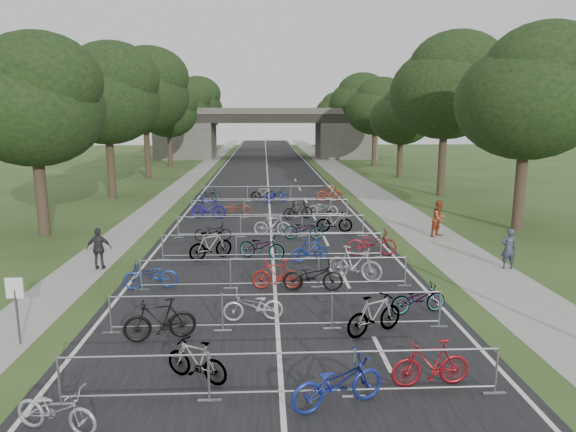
# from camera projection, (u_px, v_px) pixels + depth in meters

# --- Properties ---
(ground) EXTENTS (200.00, 200.00, 0.00)m
(ground) POSITION_uv_depth(u_px,v_px,m) (282.00, 399.00, 10.88)
(ground) COLOR #31451D
(ground) RESTS_ON ground
(road) EXTENTS (11.00, 140.00, 0.01)m
(road) POSITION_uv_depth(u_px,v_px,m) (267.00, 168.00, 59.91)
(road) COLOR black
(road) RESTS_ON ground
(sidewalk_right) EXTENTS (3.00, 140.00, 0.01)m
(sidewalk_right) POSITION_uv_depth(u_px,v_px,m) (335.00, 167.00, 60.27)
(sidewalk_right) COLOR gray
(sidewalk_right) RESTS_ON ground
(sidewalk_left) EXTENTS (2.00, 140.00, 0.01)m
(sidewalk_left) POSITION_uv_depth(u_px,v_px,m) (202.00, 168.00, 59.56)
(sidewalk_left) COLOR gray
(sidewalk_left) RESTS_ON ground
(lane_markings) EXTENTS (0.12, 140.00, 0.00)m
(lane_markings) POSITION_uv_depth(u_px,v_px,m) (267.00, 168.00, 59.91)
(lane_markings) COLOR silver
(lane_markings) RESTS_ON ground
(overpass_bridge) EXTENTS (31.00, 8.00, 7.05)m
(overpass_bridge) POSITION_uv_depth(u_px,v_px,m) (266.00, 133.00, 73.94)
(overpass_bridge) COLOR #4B4843
(overpass_bridge) RESTS_ON ground
(park_sign) EXTENTS (0.45, 0.06, 1.83)m
(park_sign) POSITION_uv_depth(u_px,v_px,m) (16.00, 298.00, 13.27)
(park_sign) COLOR #4C4C51
(park_sign) RESTS_ON ground
(tree_left_0) EXTENTS (6.72, 6.72, 10.25)m
(tree_left_0) POSITION_uv_depth(u_px,v_px,m) (34.00, 104.00, 24.73)
(tree_left_0) COLOR #33261C
(tree_left_0) RESTS_ON ground
(tree_right_0) EXTENTS (7.17, 7.17, 10.93)m
(tree_right_0) POSITION_uv_depth(u_px,v_px,m) (531.00, 96.00, 25.77)
(tree_right_0) COLOR #33261C
(tree_right_0) RESTS_ON ground
(tree_left_1) EXTENTS (7.56, 7.56, 11.53)m
(tree_left_1) POSITION_uv_depth(u_px,v_px,m) (108.00, 96.00, 36.35)
(tree_left_1) COLOR #33261C
(tree_left_1) RESTS_ON ground
(tree_right_1) EXTENTS (8.18, 8.18, 12.47)m
(tree_right_1) POSITION_uv_depth(u_px,v_px,m) (448.00, 88.00, 37.35)
(tree_right_1) COLOR #33261C
(tree_right_1) RESTS_ON ground
(tree_left_2) EXTENTS (8.40, 8.40, 12.81)m
(tree_left_2) POSITION_uv_depth(u_px,v_px,m) (145.00, 92.00, 47.96)
(tree_left_2) COLOR #33261C
(tree_left_2) RESTS_ON ground
(tree_right_2) EXTENTS (6.16, 6.16, 9.39)m
(tree_right_2) POSITION_uv_depth(u_px,v_px,m) (403.00, 116.00, 49.49)
(tree_right_2) COLOR #33261C
(tree_right_2) RESTS_ON ground
(tree_left_3) EXTENTS (6.72, 6.72, 10.25)m
(tree_left_3) POSITION_uv_depth(u_px,v_px,m) (169.00, 111.00, 60.03)
(tree_left_3) COLOR #33261C
(tree_left_3) RESTS_ON ground
(tree_right_3) EXTENTS (7.17, 7.17, 10.93)m
(tree_right_3) POSITION_uv_depth(u_px,v_px,m) (376.00, 108.00, 61.07)
(tree_right_3) COLOR #33261C
(tree_right_3) RESTS_ON ground
(tree_left_4) EXTENTS (7.56, 7.56, 11.53)m
(tree_left_4) POSITION_uv_depth(u_px,v_px,m) (184.00, 106.00, 71.65)
(tree_left_4) COLOR #33261C
(tree_left_4) RESTS_ON ground
(tree_right_4) EXTENTS (8.18, 8.18, 12.47)m
(tree_right_4) POSITION_uv_depth(u_px,v_px,m) (358.00, 102.00, 72.65)
(tree_right_4) COLOR #33261C
(tree_right_4) RESTS_ON ground
(tree_left_5) EXTENTS (8.40, 8.40, 12.81)m
(tree_left_5) POSITION_uv_depth(u_px,v_px,m) (195.00, 103.00, 83.26)
(tree_left_5) COLOR #33261C
(tree_left_5) RESTS_ON ground
(tree_right_5) EXTENTS (6.16, 6.16, 9.39)m
(tree_right_5) POSITION_uv_depth(u_px,v_px,m) (345.00, 116.00, 84.79)
(tree_right_5) COLOR #33261C
(tree_right_5) RESTS_ON ground
(tree_left_6) EXTENTS (6.72, 6.72, 10.25)m
(tree_left_6) POSITION_uv_depth(u_px,v_px,m) (204.00, 113.00, 95.33)
(tree_left_6) COLOR #33261C
(tree_left_6) RESTS_ON ground
(tree_right_6) EXTENTS (7.17, 7.17, 10.93)m
(tree_right_6) POSITION_uv_depth(u_px,v_px,m) (335.00, 111.00, 96.37)
(tree_right_6) COLOR #33261C
(tree_right_6) RESTS_ON ground
(barrier_row_0) EXTENTS (9.70, 0.08, 1.10)m
(barrier_row_0) POSITION_uv_depth(u_px,v_px,m) (282.00, 375.00, 10.77)
(barrier_row_0) COLOR #A5A8AD
(barrier_row_0) RESTS_ON ground
(barrier_row_1) EXTENTS (9.70, 0.08, 1.10)m
(barrier_row_1) POSITION_uv_depth(u_px,v_px,m) (277.00, 312.00, 14.30)
(barrier_row_1) COLOR #A5A8AD
(barrier_row_1) RESTS_ON ground
(barrier_row_2) EXTENTS (9.70, 0.08, 1.10)m
(barrier_row_2) POSITION_uv_depth(u_px,v_px,m) (275.00, 273.00, 17.83)
(barrier_row_2) COLOR #A5A8AD
(barrier_row_2) RESTS_ON ground
(barrier_row_3) EXTENTS (9.70, 0.08, 1.10)m
(barrier_row_3) POSITION_uv_depth(u_px,v_px,m) (273.00, 246.00, 21.56)
(barrier_row_3) COLOR #A5A8AD
(barrier_row_3) RESTS_ON ground
(barrier_row_4) EXTENTS (9.70, 0.08, 1.10)m
(barrier_row_4) POSITION_uv_depth(u_px,v_px,m) (271.00, 226.00, 25.48)
(barrier_row_4) COLOR #A5A8AD
(barrier_row_4) RESTS_ON ground
(barrier_row_5) EXTENTS (9.70, 0.08, 1.10)m
(barrier_row_5) POSITION_uv_depth(u_px,v_px,m) (270.00, 208.00, 30.39)
(barrier_row_5) COLOR #A5A8AD
(barrier_row_5) RESTS_ON ground
(barrier_row_6) EXTENTS (9.70, 0.08, 1.10)m
(barrier_row_6) POSITION_uv_depth(u_px,v_px,m) (269.00, 193.00, 36.27)
(barrier_row_6) COLOR #A5A8AD
(barrier_row_6) RESTS_ON ground
(bike_0) EXTENTS (1.82, 1.08, 0.91)m
(bike_0) POSITION_uv_depth(u_px,v_px,m) (56.00, 410.00, 9.67)
(bike_0) COLOR #A5A5AD
(bike_0) RESTS_ON ground
(bike_1) EXTENTS (1.64, 1.20, 0.98)m
(bike_1) POSITION_uv_depth(u_px,v_px,m) (197.00, 361.00, 11.55)
(bike_1) COLOR #A5A8AD
(bike_1) RESTS_ON ground
(bike_2) EXTENTS (2.21, 1.41, 1.10)m
(bike_2) POSITION_uv_depth(u_px,v_px,m) (338.00, 382.00, 10.49)
(bike_2) COLOR navy
(bike_2) RESTS_ON ground
(bike_3) EXTENTS (1.84, 0.68, 1.08)m
(bike_3) POSITION_uv_depth(u_px,v_px,m) (431.00, 364.00, 11.29)
(bike_3) COLOR maroon
(bike_3) RESTS_ON ground
(bike_4) EXTENTS (1.98, 0.93, 1.15)m
(bike_4) POSITION_uv_depth(u_px,v_px,m) (160.00, 320.00, 13.65)
(bike_4) COLOR black
(bike_4) RESTS_ON ground
(bike_5) EXTENTS (1.80, 0.73, 0.92)m
(bike_5) POSITION_uv_depth(u_px,v_px,m) (253.00, 306.00, 14.97)
(bike_5) COLOR #B1AFB7
(bike_5) RESTS_ON ground
(bike_6) EXTENTS (1.90, 1.35, 1.12)m
(bike_6) POSITION_uv_depth(u_px,v_px,m) (374.00, 315.00, 14.02)
(bike_6) COLOR #A5A8AD
(bike_6) RESTS_ON ground
(bike_7) EXTENTS (1.88, 1.00, 0.94)m
(bike_7) POSITION_uv_depth(u_px,v_px,m) (418.00, 299.00, 15.54)
(bike_7) COLOR #A5A8AD
(bike_7) RESTS_ON ground
(bike_8) EXTENTS (1.92, 0.89, 0.97)m
(bike_8) POSITION_uv_depth(u_px,v_px,m) (151.00, 275.00, 17.76)
(bike_8) COLOR navy
(bike_8) RESTS_ON ground
(bike_9) EXTENTS (1.77, 0.60, 1.05)m
(bike_9) POSITION_uv_depth(u_px,v_px,m) (277.00, 275.00, 17.70)
(bike_9) COLOR maroon
(bike_9) RESTS_ON ground
(bike_10) EXTENTS (2.08, 0.83, 1.07)m
(bike_10) POSITION_uv_depth(u_px,v_px,m) (313.00, 276.00, 17.53)
(bike_10) COLOR black
(bike_10) RESTS_ON ground
(bike_11) EXTENTS (2.11, 1.54, 1.25)m
(bike_11) POSITION_uv_depth(u_px,v_px,m) (355.00, 264.00, 18.65)
(bike_11) COLOR #9C9BA2
(bike_11) RESTS_ON ground
(bike_12) EXTENTS (1.96, 1.51, 1.18)m
(bike_12) POSITION_uv_depth(u_px,v_px,m) (211.00, 246.00, 21.43)
(bike_12) COLOR #A5A8AD
(bike_12) RESTS_ON ground
(bike_13) EXTENTS (2.14, 1.41, 1.06)m
(bike_13) POSITION_uv_depth(u_px,v_px,m) (262.00, 246.00, 21.54)
(bike_13) COLOR #A5A8AD
(bike_13) RESTS_ON ground
(bike_14) EXTENTS (1.67, 0.93, 0.97)m
(bike_14) POSITION_uv_depth(u_px,v_px,m) (310.00, 250.00, 21.11)
(bike_14) COLOR navy
(bike_14) RESTS_ON ground
(bike_15) EXTENTS (2.14, 0.78, 1.12)m
(bike_15) POSITION_uv_depth(u_px,v_px,m) (372.00, 243.00, 22.02)
(bike_15) COLOR maroon
(bike_15) RESTS_ON ground
(bike_16) EXTENTS (1.80, 0.72, 0.93)m
(bike_16) POSITION_uv_depth(u_px,v_px,m) (213.00, 232.00, 24.62)
(bike_16) COLOR black
(bike_16) RESTS_ON ground
(bike_17) EXTENTS (1.93, 0.74, 1.13)m
(bike_17) POSITION_uv_depth(u_px,v_px,m) (272.00, 225.00, 25.60)
(bike_17) COLOR #96969D
(bike_17) RESTS_ON ground
(bike_18) EXTENTS (1.94, 0.82, 0.99)m
(bike_18) POSITION_uv_depth(u_px,v_px,m) (304.00, 229.00, 24.96)
(bike_18) COLOR #A5A8AD
(bike_18) RESTS_ON ground
(bike_19) EXTENTS (1.89, 0.61, 1.12)m
(bike_19) POSITION_uv_depth(u_px,v_px,m) (334.00, 222.00, 26.43)
(bike_19) COLOR #A5A8AD
(bike_19) RESTS_ON ground
(bike_20) EXTENTS (2.10, 0.82, 1.23)m
(bike_20) POSITION_uv_depth(u_px,v_px,m) (208.00, 208.00, 30.01)
(bike_20) COLOR navy
(bike_20) RESTS_ON ground
(bike_21) EXTENTS (1.81, 0.94, 0.90)m
(bike_21) POSITION_uv_depth(u_px,v_px,m) (237.00, 208.00, 31.06)
(bike_21) COLOR maroon
(bike_21) RESTS_ON ground
(bike_22) EXTENTS (1.89, 1.03, 1.09)m
(bike_22) POSITION_uv_depth(u_px,v_px,m) (298.00, 210.00, 29.79)
(bike_22) COLOR black
(bike_22) RESTS_ON ground
(bike_23) EXTENTS (1.90, 1.03, 0.95)m
(bike_23) POSITION_uv_depth(u_px,v_px,m) (323.00, 208.00, 30.95)
(bike_23) COLOR #9B9CA3
(bike_23) RESTS_ON ground
(bike_24) EXTENTS (1.85, 1.20, 0.92)m
(bike_24) POSITION_uv_depth(u_px,v_px,m) (208.00, 195.00, 35.94)
(bike_24) COLOR #A5A8AD
(bike_24) RESTS_ON ground
(bike_25) EXTENTS (1.74, 0.49, 1.04)m
(bike_25) POSITION_uv_depth(u_px,v_px,m) (263.00, 194.00, 36.36)
(bike_25) COLOR #A5A8AD
(bike_25) RESTS_ON ground
(bike_26) EXTENTS (2.01, 1.55, 1.01)m
(bike_26) POSITION_uv_depth(u_px,v_px,m) (276.00, 196.00, 35.55)
(bike_26) COLOR navy
(bike_26) RESTS_ON ground
(bike_27) EXTENTS (1.91, 0.65, 1.13)m
(bike_27) POSITION_uv_depth(u_px,v_px,m) (330.00, 193.00, 36.33)
(bike_27) COLOR #9C3216
(bike_27) RESTS_ON ground
(pedestrian_a) EXTENTS (0.62, 0.43, 1.61)m
(pedestrian_a) POSITION_uv_depth(u_px,v_px,m) (509.00, 249.00, 20.06)
(pedestrian_a) COLOR #2F3546
(pedestrian_a) RESTS_ON ground
(pedestrian_b) EXTENTS (1.11, 1.05, 1.81)m
(pedestrian_b) POSITION_uv_depth(u_px,v_px,m) (439.00, 219.00, 25.45)
(pedestrian_b) COLOR #9B3E22
(pedestrian_b) RESTS_ON ground
(pedestrian_c) EXTENTS (0.99, 0.46, 1.65)m
(pedestrian_c) POSITION_uv_depth(u_px,v_px,m) (99.00, 249.00, 19.98)
(pedestrian_c) COLOR #2A2A2D
(pedestrian_c) RESTS_ON ground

